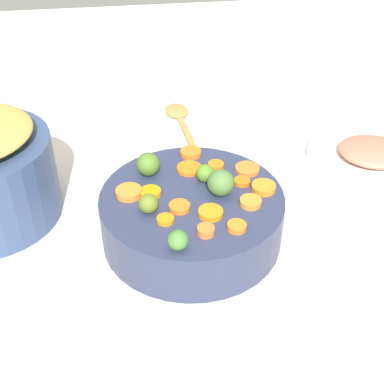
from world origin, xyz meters
The scene contains 24 objects.
tabletop centered at (0.00, 0.00, 0.01)m, with size 2.40×2.40×0.02m, color silver.
serving_bowl_carrots centered at (0.00, -0.01, 0.06)m, with size 0.28×0.28×0.08m, color #2D3452.
carrot_slice_0 centered at (-0.02, 0.07, 0.10)m, with size 0.03×0.03×0.01m, color orange.
carrot_slice_1 centered at (0.00, 0.10, 0.11)m, with size 0.04×0.04×0.01m, color orange.
carrot_slice_2 centered at (-0.01, -0.08, 0.10)m, with size 0.03×0.03×0.01m, color orange.
carrot_slice_3 centered at (-0.05, 0.08, 0.10)m, with size 0.04×0.04×0.01m, color orange.
carrot_slice_4 centered at (0.05, 0.01, 0.10)m, with size 0.04×0.04×0.01m, color orange.
carrot_slice_5 centered at (0.08, 0.04, 0.10)m, with size 0.03×0.03×0.01m, color orange.
carrot_slice_6 centered at (0.03, -0.04, 0.10)m, with size 0.03×0.03×0.01m, color orange.
carrot_slice_7 centered at (-0.11, 0.00, 0.10)m, with size 0.03×0.03×0.01m, color orange.
carrot_slice_8 centered at (-0.02, -0.11, 0.11)m, with size 0.04×0.04×0.01m, color orange.
carrot_slice_9 centered at (0.09, -0.01, 0.11)m, with size 0.02×0.02×0.01m, color orange.
carrot_slice_10 centered at (-0.07, 0.03, 0.11)m, with size 0.03×0.03×0.01m, color orange.
carrot_slice_11 centered at (-0.07, -0.01, 0.10)m, with size 0.04×0.04×0.01m, color orange.
carrot_slice_12 centered at (0.03, 0.07, 0.10)m, with size 0.03×0.03×0.01m, color orange.
carrot_slice_13 centered at (0.05, -0.06, 0.10)m, with size 0.02×0.02×0.01m, color orange.
brussels_sprout_0 centered at (-0.07, -0.07, 0.12)m, with size 0.04×0.04×0.04m, color #4A7428.
brussels_sprout_1 centered at (0.00, 0.03, 0.12)m, with size 0.04×0.04×0.04m, color #4A7536.
brussels_sprout_2 centered at (-0.04, 0.01, 0.11)m, with size 0.03×0.03×0.03m, color #558426.
brussels_sprout_3 centered at (0.03, -0.08, 0.12)m, with size 0.03×0.03×0.03m, color olive.
brussels_sprout_4 centered at (0.11, -0.05, 0.11)m, with size 0.03×0.03×0.03m, color #457935.
wooden_spoon centered at (-0.37, 0.02, 0.03)m, with size 0.28×0.06×0.01m.
ham_plate centered at (-0.17, 0.35, 0.03)m, with size 0.23×0.23×0.01m, color white.
ham_slice_main centered at (-0.16, 0.36, 0.05)m, with size 0.13×0.12×0.03m, color #C4765C.
Camera 1 is at (0.62, -0.11, 0.58)m, focal length 49.14 mm.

